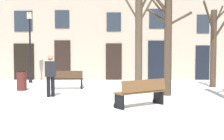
{
  "coord_description": "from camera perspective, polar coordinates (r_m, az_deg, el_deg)",
  "views": [
    {
      "loc": [
        0.12,
        -10.72,
        1.6
      ],
      "look_at": [
        0.0,
        1.55,
        0.97
      ],
      "focal_mm": 44.75,
      "sensor_mm": 36.0,
      "label": 1
    }
  ],
  "objects": [
    {
      "name": "ground_plane",
      "position": [
        10.84,
        -0.08,
        -5.53
      ],
      "size": [
        30.59,
        30.59,
        0.0
      ],
      "primitive_type": "plane",
      "color": "white"
    },
    {
      "name": "building_facade",
      "position": [
        18.78,
        0.14,
        9.24
      ],
      "size": [
        19.12,
        0.6,
        7.24
      ],
      "color": "tan",
      "rests_on": "ground"
    },
    {
      "name": "tree_near_facade",
      "position": [
        15.0,
        20.15,
        5.22
      ],
      "size": [
        1.98,
        1.89,
        4.52
      ],
      "color": "#423326",
      "rests_on": "ground"
    },
    {
      "name": "tree_right_of_center",
      "position": [
        14.79,
        5.52,
        6.75
      ],
      "size": [
        1.53,
        1.66,
        5.28
      ],
      "color": "#4C3D2D",
      "rests_on": "ground"
    },
    {
      "name": "tree_foreground",
      "position": [
        11.41,
        11.19,
        7.05
      ],
      "size": [
        2.12,
        1.45,
        4.91
      ],
      "color": "#423326",
      "rests_on": "ground"
    },
    {
      "name": "streetlamp",
      "position": [
        17.19,
        -16.42,
        5.99
      ],
      "size": [
        0.3,
        0.3,
        4.19
      ],
      "color": "black",
      "rests_on": "ground"
    },
    {
      "name": "litter_bin",
      "position": [
        13.46,
        -17.97,
        -2.09
      ],
      "size": [
        0.47,
        0.47,
        0.89
      ],
      "color": "#4C1E19",
      "rests_on": "ground"
    },
    {
      "name": "bench_near_center_tree",
      "position": [
        13.57,
        -9.21,
        -1.9
      ],
      "size": [
        1.58,
        0.56,
        0.89
      ],
      "rotation": [
        0.0,
        0.0,
        3.18
      ],
      "color": "#3D2819",
      "rests_on": "ground"
    },
    {
      "name": "bench_back_to_back_right",
      "position": [
        8.8,
        5.96,
        -4.53
      ],
      "size": [
        1.7,
        1.4,
        0.87
      ],
      "rotation": [
        0.0,
        0.0,
        3.75
      ],
      "color": "brown",
      "rests_on": "ground"
    },
    {
      "name": "person_crossing_plaza",
      "position": [
        11.05,
        -12.45,
        -0.75
      ],
      "size": [
        0.44,
        0.39,
        1.63
      ],
      "rotation": [
        0.0,
        0.0,
        3.71
      ],
      "color": "black",
      "rests_on": "ground"
    }
  ]
}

